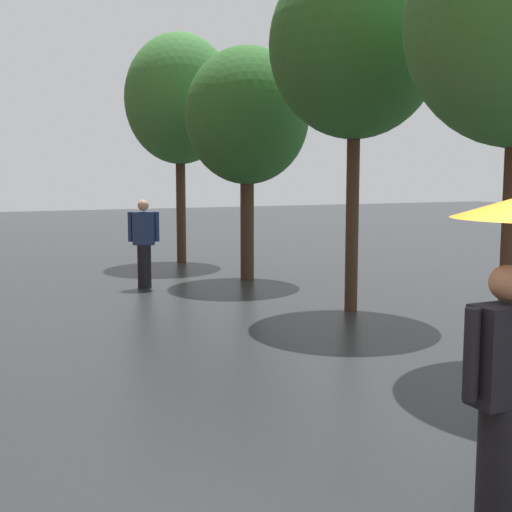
# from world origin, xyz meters

# --- Properties ---
(street_tree_1) EXTENTS (2.63, 2.63, 5.52)m
(street_tree_1) POSITION_xyz_m (3.44, 5.99, 4.08)
(street_tree_1) COLOR #473323
(street_tree_1) RESTS_ON ground
(street_tree_2) EXTENTS (2.49, 2.49, 4.70)m
(street_tree_2) POSITION_xyz_m (3.36, 9.60, 3.30)
(street_tree_2) COLOR #473323
(street_tree_2) RESTS_ON ground
(street_tree_3) EXTENTS (2.64, 2.64, 5.54)m
(street_tree_3) POSITION_xyz_m (3.13, 12.85, 3.96)
(street_tree_3) COLOR #473323
(street_tree_3) RESTS_ON ground
(pedestrian_walking_midground) EXTENTS (0.55, 0.36, 1.68)m
(pedestrian_walking_midground) POSITION_xyz_m (1.16, 9.54, 0.86)
(pedestrian_walking_midground) COLOR black
(pedestrian_walking_midground) RESTS_ON ground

